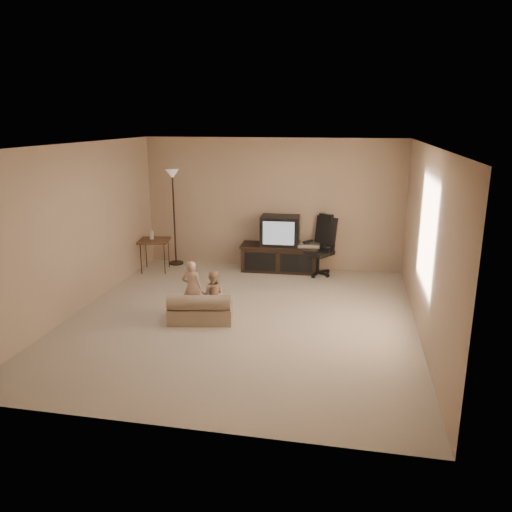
{
  "coord_description": "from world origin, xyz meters",
  "views": [
    {
      "loc": [
        1.52,
        -6.66,
        2.83
      ],
      "look_at": [
        0.1,
        0.6,
        0.8
      ],
      "focal_mm": 35.0,
      "sensor_mm": 36.0,
      "label": 1
    }
  ],
  "objects_px": {
    "office_chair": "(320,253)",
    "toddler_right": "(213,294)",
    "side_table": "(154,241)",
    "child_sofa": "(200,310)",
    "toddler_left": "(192,288)",
    "floor_lamp": "(173,196)",
    "tv_stand": "(280,248)"
  },
  "relations": [
    {
      "from": "tv_stand",
      "to": "office_chair",
      "type": "height_order",
      "value": "office_chair"
    },
    {
      "from": "floor_lamp",
      "to": "toddler_left",
      "type": "bearing_deg",
      "value": -65.08
    },
    {
      "from": "toddler_right",
      "to": "tv_stand",
      "type": "bearing_deg",
      "value": -109.83
    },
    {
      "from": "tv_stand",
      "to": "toddler_right",
      "type": "bearing_deg",
      "value": -105.95
    },
    {
      "from": "tv_stand",
      "to": "floor_lamp",
      "type": "relative_size",
      "value": 0.8
    },
    {
      "from": "office_chair",
      "to": "toddler_left",
      "type": "bearing_deg",
      "value": -92.99
    },
    {
      "from": "toddler_right",
      "to": "floor_lamp",
      "type": "bearing_deg",
      "value": -65.98
    },
    {
      "from": "tv_stand",
      "to": "office_chair",
      "type": "distance_m",
      "value": 0.78
    },
    {
      "from": "office_chair",
      "to": "toddler_right",
      "type": "height_order",
      "value": "office_chair"
    },
    {
      "from": "child_sofa",
      "to": "toddler_left",
      "type": "relative_size",
      "value": 1.18
    },
    {
      "from": "tv_stand",
      "to": "child_sofa",
      "type": "relative_size",
      "value": 1.54
    },
    {
      "from": "side_table",
      "to": "floor_lamp",
      "type": "height_order",
      "value": "floor_lamp"
    },
    {
      "from": "child_sofa",
      "to": "toddler_left",
      "type": "xyz_separation_m",
      "value": [
        -0.21,
        0.26,
        0.23
      ]
    },
    {
      "from": "tv_stand",
      "to": "toddler_right",
      "type": "distance_m",
      "value": 2.62
    },
    {
      "from": "toddler_left",
      "to": "tv_stand",
      "type": "bearing_deg",
      "value": -111.77
    },
    {
      "from": "office_chair",
      "to": "floor_lamp",
      "type": "relative_size",
      "value": 0.6
    },
    {
      "from": "tv_stand",
      "to": "toddler_right",
      "type": "relative_size",
      "value": 2.08
    },
    {
      "from": "child_sofa",
      "to": "floor_lamp",
      "type": "bearing_deg",
      "value": 106.2
    },
    {
      "from": "toddler_left",
      "to": "toddler_right",
      "type": "distance_m",
      "value": 0.35
    },
    {
      "from": "child_sofa",
      "to": "tv_stand",
      "type": "bearing_deg",
      "value": 64.52
    },
    {
      "from": "side_table",
      "to": "child_sofa",
      "type": "bearing_deg",
      "value": -54.65
    },
    {
      "from": "office_chair",
      "to": "tv_stand",
      "type": "bearing_deg",
      "value": -152.96
    },
    {
      "from": "side_table",
      "to": "child_sofa",
      "type": "xyz_separation_m",
      "value": [
        1.61,
        -2.27,
        -0.41
      ]
    },
    {
      "from": "side_table",
      "to": "tv_stand",
      "type": "bearing_deg",
      "value": 11.16
    },
    {
      "from": "side_table",
      "to": "toddler_left",
      "type": "distance_m",
      "value": 2.45
    },
    {
      "from": "child_sofa",
      "to": "toddler_right",
      "type": "relative_size",
      "value": 1.35
    },
    {
      "from": "side_table",
      "to": "child_sofa",
      "type": "height_order",
      "value": "side_table"
    },
    {
      "from": "tv_stand",
      "to": "side_table",
      "type": "distance_m",
      "value": 2.41
    },
    {
      "from": "side_table",
      "to": "toddler_right",
      "type": "height_order",
      "value": "side_table"
    },
    {
      "from": "tv_stand",
      "to": "toddler_left",
      "type": "relative_size",
      "value": 1.82
    },
    {
      "from": "office_chair",
      "to": "toddler_left",
      "type": "height_order",
      "value": "office_chair"
    },
    {
      "from": "side_table",
      "to": "toddler_left",
      "type": "bearing_deg",
      "value": -55.01
    }
  ]
}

